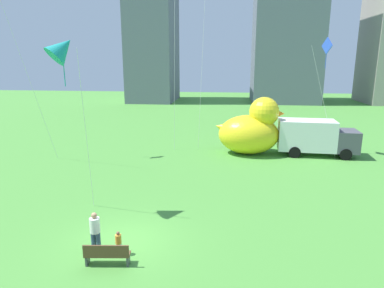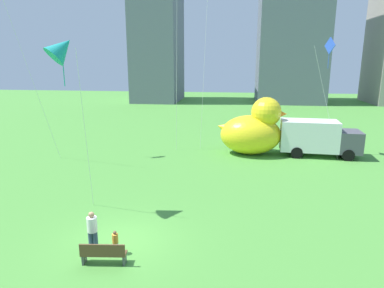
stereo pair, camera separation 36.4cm
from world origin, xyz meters
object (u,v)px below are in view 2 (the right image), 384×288
object	(u,v)px
park_bench	(103,253)
kite_blue	(330,50)
person_adult	(92,229)
person_child	(115,241)
box_truck	(317,138)
giant_inflatable_duck	(253,130)
kite_teal	(62,49)

from	to	relation	value
park_bench	kite_blue	world-z (taller)	kite_blue
person_adult	park_bench	bearing A→B (deg)	-49.73
park_bench	person_adult	bearing A→B (deg)	130.27
person_child	kite_blue	world-z (taller)	kite_blue
box_truck	person_child	bearing A→B (deg)	-124.69
person_adult	person_child	xyz separation A→B (m)	(1.00, -0.18, -0.37)
person_child	box_truck	bearing A→B (deg)	55.31
person_adult	box_truck	bearing A→B (deg)	52.64
park_bench	person_child	xyz separation A→B (m)	(0.19, 0.77, 0.07)
giant_inflatable_duck	box_truck	size ratio (longest dim) A/B	0.90
park_bench	person_child	bearing A→B (deg)	75.86
person_child	park_bench	bearing A→B (deg)	-104.14
box_truck	park_bench	bearing A→B (deg)	-123.90
park_bench	kite_teal	size ratio (longest dim) A/B	0.20
box_truck	kite_blue	xyz separation A→B (m)	(0.41, 0.42, 6.80)
park_bench	box_truck	world-z (taller)	box_truck
park_bench	kite_blue	distance (m)	22.19
kite_blue	person_adult	bearing A→B (deg)	-127.56
park_bench	box_truck	bearing A→B (deg)	56.10
box_truck	kite_blue	world-z (taller)	kite_blue
person_adult	box_truck	size ratio (longest dim) A/B	0.27
box_truck	kite_blue	bearing A→B (deg)	45.64
person_adult	box_truck	world-z (taller)	box_truck
giant_inflatable_duck	kite_blue	distance (m)	8.35
person_adult	kite_teal	bearing A→B (deg)	125.40
person_adult	person_child	distance (m)	1.08
person_child	giant_inflatable_duck	bearing A→B (deg)	69.43
person_child	kite_blue	xyz separation A→B (m)	(11.49, 16.42, 7.70)
giant_inflatable_duck	kite_teal	xyz separation A→B (m)	(-9.36, -12.45, 6.03)
person_adult	kite_blue	world-z (taller)	kite_blue
person_adult	kite_teal	world-z (taller)	kite_teal
person_child	giant_inflatable_duck	distance (m)	17.11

